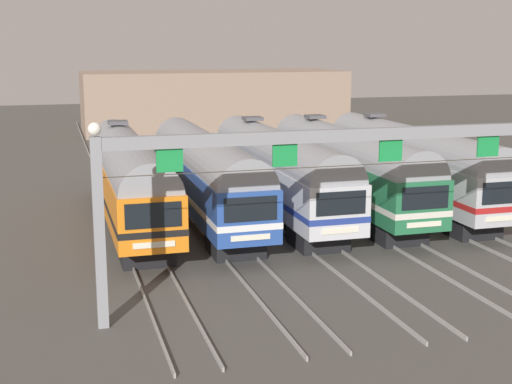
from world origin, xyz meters
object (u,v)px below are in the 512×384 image
object	(u,v)px
commuter_train_orange	(129,176)
commuter_train_blue	(205,172)
commuter_train_green	(346,165)
commuter_train_silver	(278,169)
catenary_gantry	(390,161)
commuter_train_stainless	(411,162)

from	to	relation	value
commuter_train_orange	commuter_train_blue	size ratio (longest dim) A/B	1.00
commuter_train_green	commuter_train_silver	bearing A→B (deg)	180.00
commuter_train_green	catenary_gantry	distance (m)	14.32
commuter_train_green	commuter_train_stainless	bearing A→B (deg)	0.00
commuter_train_blue	commuter_train_silver	size ratio (longest dim) A/B	1.00
commuter_train_stainless	catenary_gantry	distance (m)	15.94
commuter_train_green	catenary_gantry	xyz separation A→B (m)	(-4.05, -13.50, 2.55)
commuter_train_green	commuter_train_blue	bearing A→B (deg)	-179.97
commuter_train_orange	commuter_train_stainless	size ratio (longest dim) A/B	1.00
commuter_train_orange	commuter_train_green	bearing A→B (deg)	0.00
commuter_train_orange	catenary_gantry	xyz separation A→B (m)	(8.09, -13.50, 2.55)
commuter_train_silver	commuter_train_stainless	size ratio (longest dim) A/B	1.00
commuter_train_green	catenary_gantry	bearing A→B (deg)	-106.69
commuter_train_silver	commuter_train_green	distance (m)	4.05
commuter_train_blue	commuter_train_green	distance (m)	8.09
commuter_train_blue	catenary_gantry	size ratio (longest dim) A/B	0.84
commuter_train_stainless	catenary_gantry	size ratio (longest dim) A/B	0.84
commuter_train_orange	commuter_train_blue	world-z (taller)	commuter_train_orange
commuter_train_blue	commuter_train_stainless	distance (m)	12.14
commuter_train_green	commuter_train_stainless	xyz separation A→B (m)	(4.05, 0.00, 0.00)
commuter_train_orange	catenary_gantry	world-z (taller)	catenary_gantry
catenary_gantry	commuter_train_green	bearing A→B (deg)	73.31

